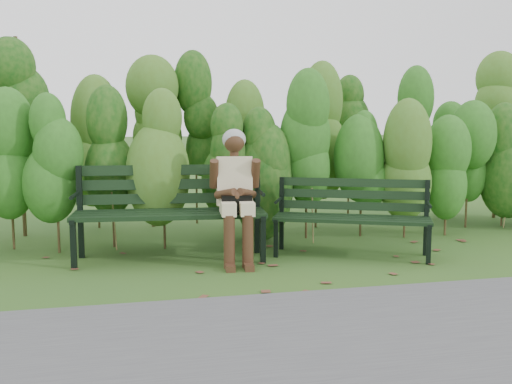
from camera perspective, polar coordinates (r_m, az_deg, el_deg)
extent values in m
plane|color=#325A24|center=(6.26, 0.72, -7.23)|extent=(80.00, 80.00, 0.00)
cube|color=#474749|center=(4.25, 7.90, -14.37)|extent=(60.00, 2.50, 0.01)
cylinder|color=#47381E|center=(7.40, -23.04, -2.38)|extent=(0.03, 0.03, 0.80)
cylinder|color=#47381E|center=(7.32, -18.32, -2.27)|extent=(0.03, 0.03, 0.80)
ellipsoid|color=#2C621E|center=(7.24, -18.52, 2.73)|extent=(0.64, 0.64, 1.44)
cylinder|color=#47381E|center=(7.28, -13.52, -2.15)|extent=(0.03, 0.03, 0.80)
ellipsoid|color=#2C621E|center=(7.21, -13.68, 2.88)|extent=(0.64, 0.64, 1.44)
cylinder|color=#47381E|center=(7.30, -8.72, -2.01)|extent=(0.03, 0.03, 0.80)
ellipsoid|color=#2C621E|center=(7.23, -8.81, 3.01)|extent=(0.64, 0.64, 1.44)
cylinder|color=#47381E|center=(7.37, -3.97, -1.85)|extent=(0.03, 0.03, 0.80)
ellipsoid|color=#2C621E|center=(7.29, -4.01, 3.12)|extent=(0.64, 0.64, 1.44)
cylinder|color=#47381E|center=(7.48, 0.67, -1.69)|extent=(0.03, 0.03, 0.80)
ellipsoid|color=#2C621E|center=(7.41, 0.68, 3.20)|extent=(0.64, 0.64, 1.44)
cylinder|color=#47381E|center=(7.65, 5.13, -1.53)|extent=(0.03, 0.03, 0.80)
ellipsoid|color=#2C621E|center=(7.58, 5.19, 3.26)|extent=(0.64, 0.64, 1.44)
cylinder|color=#47381E|center=(7.86, 9.38, -1.36)|extent=(0.03, 0.03, 0.80)
ellipsoid|color=#2C621E|center=(7.79, 9.48, 3.30)|extent=(0.64, 0.64, 1.44)
cylinder|color=#47381E|center=(8.11, 13.39, -1.20)|extent=(0.03, 0.03, 0.80)
ellipsoid|color=#2C621E|center=(8.04, 13.52, 3.32)|extent=(0.64, 0.64, 1.44)
cylinder|color=#47381E|center=(8.39, 17.14, -1.04)|extent=(0.03, 0.03, 0.80)
ellipsoid|color=#2C621E|center=(8.33, 17.30, 3.32)|extent=(0.64, 0.64, 1.44)
cylinder|color=#47381E|center=(8.71, 20.63, -0.89)|extent=(0.03, 0.03, 0.80)
ellipsoid|color=#2C621E|center=(8.65, 20.82, 3.31)|extent=(0.64, 0.64, 1.44)
cylinder|color=#47381E|center=(8.35, -21.46, -0.22)|extent=(0.04, 0.04, 1.10)
ellipsoid|color=#0F4710|center=(8.29, -21.74, 5.82)|extent=(0.70, 0.70, 1.98)
cylinder|color=#47381E|center=(8.27, -16.19, -0.08)|extent=(0.04, 0.04, 1.10)
ellipsoid|color=#0F4710|center=(8.20, -16.41, 6.03)|extent=(0.70, 0.70, 1.98)
cylinder|color=#47381E|center=(8.26, -10.87, 0.07)|extent=(0.04, 0.04, 1.10)
ellipsoid|color=#0F4710|center=(8.19, -11.01, 6.19)|extent=(0.70, 0.70, 1.98)
cylinder|color=#47381E|center=(8.32, -5.57, 0.22)|extent=(0.04, 0.04, 1.10)
ellipsoid|color=#0F4710|center=(8.25, -5.65, 6.29)|extent=(0.70, 0.70, 1.98)
cylinder|color=#47381E|center=(8.45, -0.40, 0.37)|extent=(0.04, 0.04, 1.10)
ellipsoid|color=#0F4710|center=(8.39, -0.40, 6.34)|extent=(0.70, 0.70, 1.98)
cylinder|color=#47381E|center=(8.64, 4.58, 0.50)|extent=(0.04, 0.04, 1.10)
ellipsoid|color=#0F4710|center=(8.58, 4.64, 6.34)|extent=(0.70, 0.70, 1.98)
cylinder|color=#47381E|center=(8.90, 9.30, 0.63)|extent=(0.04, 0.04, 1.10)
ellipsoid|color=#0F4710|center=(8.84, 9.42, 6.30)|extent=(0.70, 0.70, 1.98)
cylinder|color=#47381E|center=(9.22, 13.73, 0.74)|extent=(0.04, 0.04, 1.10)
ellipsoid|color=#0F4710|center=(9.16, 13.90, 6.21)|extent=(0.70, 0.70, 1.98)
cylinder|color=#47381E|center=(9.58, 17.84, 0.84)|extent=(0.04, 0.04, 1.10)
ellipsoid|color=#0F4710|center=(9.53, 18.05, 6.10)|extent=(0.70, 0.70, 1.98)
cylinder|color=#47381E|center=(10.00, 21.64, 0.93)|extent=(0.04, 0.04, 1.10)
ellipsoid|color=#0F4710|center=(9.95, 21.87, 5.97)|extent=(0.70, 0.70, 1.98)
cube|color=brown|center=(5.82, -7.92, -8.38)|extent=(0.10, 0.11, 0.01)
cube|color=brown|center=(5.59, 11.09, -9.11)|extent=(0.07, 0.09, 0.01)
cube|color=brown|center=(6.75, -11.01, -6.26)|extent=(0.11, 0.11, 0.01)
cube|color=brown|center=(7.09, -2.89, -5.47)|extent=(0.11, 0.10, 0.01)
cube|color=brown|center=(5.17, -11.34, -10.50)|extent=(0.08, 0.10, 0.01)
cube|color=brown|center=(5.00, -8.58, -11.06)|extent=(0.11, 0.11, 0.01)
cube|color=brown|center=(7.13, -1.24, -5.40)|extent=(0.11, 0.10, 0.01)
cube|color=brown|center=(5.13, -0.29, -10.48)|extent=(0.09, 0.10, 0.01)
cube|color=brown|center=(5.22, 2.73, -10.18)|extent=(0.10, 0.11, 0.01)
cube|color=brown|center=(7.04, -20.98, -6.04)|extent=(0.11, 0.09, 0.01)
cube|color=brown|center=(6.62, 8.79, -6.47)|extent=(0.11, 0.11, 0.01)
cube|color=brown|center=(7.84, 19.33, -4.65)|extent=(0.10, 0.11, 0.01)
cube|color=brown|center=(6.57, 1.52, -6.49)|extent=(0.09, 0.11, 0.01)
cube|color=brown|center=(5.14, -15.88, -10.72)|extent=(0.10, 0.08, 0.01)
cube|color=brown|center=(7.50, 11.96, -4.92)|extent=(0.11, 0.09, 0.01)
cube|color=brown|center=(6.28, -22.02, -7.69)|extent=(0.09, 0.10, 0.01)
cube|color=brown|center=(7.15, -21.75, -5.89)|extent=(0.09, 0.10, 0.01)
cube|color=brown|center=(5.58, -3.17, -9.02)|extent=(0.11, 0.11, 0.01)
cube|color=brown|center=(5.42, -4.72, -9.54)|extent=(0.08, 0.10, 0.01)
cube|color=brown|center=(5.32, 3.33, -9.85)|extent=(0.11, 0.11, 0.01)
cube|color=brown|center=(6.17, -13.20, -7.61)|extent=(0.11, 0.11, 0.01)
cube|color=brown|center=(5.58, -8.58, -9.08)|extent=(0.10, 0.11, 0.01)
cube|color=black|center=(6.31, -8.23, -2.41)|extent=(2.06, 0.32, 0.05)
cube|color=black|center=(6.45, -8.21, -2.20)|extent=(2.06, 0.32, 0.05)
cube|color=black|center=(6.59, -8.19, -2.00)|extent=(2.06, 0.32, 0.05)
cube|color=black|center=(6.73, -8.18, -1.80)|extent=(2.06, 0.32, 0.05)
cube|color=black|center=(6.82, -8.18, -0.62)|extent=(2.05, 0.26, 0.12)
cube|color=black|center=(6.81, -8.20, 0.73)|extent=(2.05, 0.26, 0.12)
cube|color=black|center=(6.81, -8.23, 2.08)|extent=(2.05, 0.26, 0.12)
cube|color=black|center=(6.43, -17.00, -4.80)|extent=(0.06, 0.06, 0.51)
cube|color=black|center=(6.86, -16.40, -1.85)|extent=(0.06, 0.06, 1.03)
cube|color=black|center=(6.61, -16.74, -2.40)|extent=(0.11, 0.57, 0.05)
cylinder|color=black|center=(6.52, -16.91, -0.31)|extent=(0.08, 0.43, 0.04)
cube|color=black|center=(6.40, 0.66, -4.54)|extent=(0.06, 0.06, 0.51)
cube|color=black|center=(6.83, 0.09, -1.59)|extent=(0.06, 0.06, 1.03)
cube|color=black|center=(6.58, 0.39, -2.14)|extent=(0.11, 0.57, 0.05)
cylinder|color=black|center=(6.49, 0.46, -0.03)|extent=(0.08, 0.43, 0.04)
cube|color=black|center=(6.56, 9.03, -2.80)|extent=(1.61, 0.79, 0.04)
cube|color=black|center=(6.68, 9.07, -2.62)|extent=(1.61, 0.79, 0.04)
cube|color=black|center=(6.80, 9.11, -2.45)|extent=(1.61, 0.79, 0.04)
cube|color=black|center=(6.92, 9.15, -2.29)|extent=(1.61, 0.79, 0.04)
cube|color=black|center=(6.99, 9.19, -1.32)|extent=(1.59, 0.75, 0.10)
cube|color=black|center=(6.98, 9.22, -0.22)|extent=(1.59, 0.75, 0.10)
cube|color=black|center=(6.98, 9.24, 0.88)|extent=(1.59, 0.75, 0.10)
cube|color=black|center=(6.67, 1.92, -4.42)|extent=(0.06, 0.06, 0.43)
cube|color=black|center=(7.03, 2.46, -2.04)|extent=(0.06, 0.06, 0.86)
cube|color=black|center=(6.82, 2.18, -2.50)|extent=(0.24, 0.46, 0.04)
cylinder|color=black|center=(6.74, 2.13, -0.81)|extent=(0.18, 0.34, 0.03)
cube|color=black|center=(6.62, 16.13, -4.81)|extent=(0.06, 0.06, 0.43)
cube|color=black|center=(6.98, 15.91, -2.39)|extent=(0.06, 0.06, 0.86)
cube|color=black|center=(6.77, 16.05, -2.86)|extent=(0.24, 0.46, 0.04)
cylinder|color=black|center=(6.69, 16.15, -1.16)|extent=(0.18, 0.34, 0.03)
cube|color=beige|center=(6.30, -2.72, -1.47)|extent=(0.19, 0.46, 0.14)
cube|color=beige|center=(6.32, -0.98, -1.44)|extent=(0.19, 0.46, 0.14)
cylinder|color=#422817|center=(6.18, -2.56, -4.76)|extent=(0.13, 0.13, 0.56)
cylinder|color=#422817|center=(6.20, -0.78, -4.72)|extent=(0.13, 0.13, 0.56)
cube|color=#422817|center=(6.16, -2.48, -7.17)|extent=(0.12, 0.22, 0.06)
cube|color=#422817|center=(6.17, -0.69, -7.12)|extent=(0.12, 0.22, 0.06)
cube|color=beige|center=(6.56, -2.09, 1.05)|extent=(0.41, 0.30, 0.55)
cylinder|color=#422817|center=(6.51, -2.09, 3.55)|extent=(0.10, 0.10, 0.11)
sphere|color=#422817|center=(6.50, -2.09, 4.77)|extent=(0.22, 0.22, 0.22)
ellipsoid|color=gray|center=(6.52, -2.11, 5.01)|extent=(0.26, 0.25, 0.23)
cylinder|color=#422817|center=(6.45, -4.01, 1.74)|extent=(0.12, 0.23, 0.33)
cylinder|color=#422817|center=(6.49, -0.06, 1.79)|extent=(0.12, 0.23, 0.33)
cylinder|color=#422817|center=(6.34, -2.91, -0.15)|extent=(0.23, 0.29, 0.14)
cylinder|color=#422817|center=(6.36, -0.90, -0.11)|extent=(0.26, 0.27, 0.14)
sphere|color=#422817|center=(6.29, -1.85, -0.40)|extent=(0.12, 0.12, 0.12)
cube|color=black|center=(6.31, -1.86, -1.06)|extent=(0.33, 0.16, 0.17)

